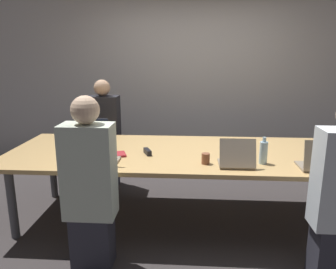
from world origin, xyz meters
TOP-DOWN VIEW (x-y plane):
  - ground_plane at (0.00, 0.00)m, footprint 24.00×24.00m
  - curtain_wall at (0.00, 1.82)m, footprint 12.00×0.06m
  - conference_table at (0.00, 0.00)m, footprint 3.76×1.29m
  - laptop_near_right at (1.07, -0.47)m, footprint 0.33×0.27m
  - laptop_near_left at (-0.85, -0.44)m, footprint 0.34×0.26m
  - person_near_left at (-0.82, -0.83)m, footprint 0.40×0.24m
  - cup_near_left at (-1.10, -0.36)m, footprint 0.09×0.09m
  - laptop_near_midright at (0.37, -0.44)m, footprint 0.31×0.26m
  - cup_near_midright at (0.10, -0.37)m, footprint 0.07×0.07m
  - bottle_near_midright at (0.62, -0.33)m, footprint 0.07×0.07m
  - laptop_far_left at (-1.16, 0.41)m, footprint 0.36×0.23m
  - person_far_left at (-1.14, 0.85)m, footprint 0.40×0.24m
  - cup_far_left at (-1.42, 0.41)m, footprint 0.07×0.07m
  - stapler at (-0.46, -0.12)m, footprint 0.10×0.16m
  - notebook at (-0.75, -0.18)m, footprint 0.21×0.21m

SIDE VIEW (x-z plane):
  - ground_plane at x=0.00m, z-range 0.00..0.00m
  - person_far_left at x=-1.14m, z-range -0.02..1.38m
  - person_near_left at x=-0.82m, z-range -0.02..1.40m
  - conference_table at x=0.00m, z-range 0.32..1.07m
  - notebook at x=-0.75m, z-range 0.75..0.77m
  - stapler at x=-0.46m, z-range 0.75..0.80m
  - cup_near_left at x=-1.10m, z-range 0.75..0.83m
  - cup_near_midright at x=0.10m, z-range 0.75..0.85m
  - cup_far_left at x=-1.42m, z-range 0.75..0.85m
  - laptop_far_left at x=-1.16m, z-range 0.70..0.94m
  - laptop_near_midright at x=0.37m, z-range 0.70..0.95m
  - laptop_near_left at x=-0.85m, z-range 0.70..0.96m
  - laptop_near_right at x=1.07m, z-range 0.69..0.97m
  - bottle_near_midright at x=0.62m, z-range 0.73..0.98m
  - curtain_wall at x=0.00m, z-range 0.00..2.80m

